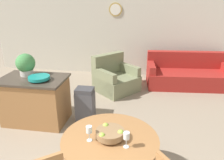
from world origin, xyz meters
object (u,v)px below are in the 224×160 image
(fruit_bowl, at_px, (110,133))
(teal_bowl, at_px, (39,78))
(wine_glass_left, at_px, (89,130))
(couch, at_px, (187,75))
(wine_glass_right, at_px, (126,136))
(trash_bin, at_px, (85,106))
(dining_table, at_px, (110,149))
(potted_plant, at_px, (26,64))
(kitchen_island, at_px, (36,100))
(armchair, at_px, (115,79))

(fruit_bowl, distance_m, teal_bowl, 1.96)
(wine_glass_left, xyz_separation_m, couch, (1.74, 3.78, -0.57))
(wine_glass_right, distance_m, trash_bin, 1.87)
(teal_bowl, bearing_deg, couch, 39.17)
(fruit_bowl, distance_m, couch, 4.03)
(teal_bowl, distance_m, couch, 3.93)
(dining_table, distance_m, potted_plant, 2.42)
(wine_glass_left, bearing_deg, potted_plant, 136.19)
(fruit_bowl, xyz_separation_m, potted_plant, (-1.84, 1.47, 0.31))
(wine_glass_right, relative_size, potted_plant, 0.46)
(wine_glass_right, xyz_separation_m, trash_bin, (-0.92, 1.55, -0.51))
(kitchen_island, bearing_deg, fruit_bowl, -38.70)
(kitchen_island, height_order, teal_bowl, teal_bowl)
(dining_table, bearing_deg, armchair, 97.21)
(teal_bowl, bearing_deg, trash_bin, 11.78)
(potted_plant, bearing_deg, kitchen_island, -36.52)
(dining_table, distance_m, couch, 4.00)
(dining_table, xyz_separation_m, fruit_bowl, (-0.00, -0.00, 0.23))
(wine_glass_left, relative_size, wine_glass_right, 1.00)
(trash_bin, bearing_deg, wine_glass_right, -59.30)
(wine_glass_right, xyz_separation_m, teal_bowl, (-1.70, 1.39, 0.07))
(dining_table, relative_size, trash_bin, 1.61)
(kitchen_island, height_order, armchair, armchair)
(wine_glass_right, height_order, kitchen_island, wine_glass_right)
(potted_plant, relative_size, couch, 0.19)
(wine_glass_left, xyz_separation_m, armchair, (-0.16, 3.14, -0.57))
(fruit_bowl, height_order, wine_glass_right, wine_glass_right)
(dining_table, bearing_deg, trash_bin, 116.82)
(wine_glass_left, bearing_deg, kitchen_island, 135.40)
(teal_bowl, bearing_deg, potted_plant, 148.84)
(kitchen_island, distance_m, potted_plant, 0.70)
(armchair, bearing_deg, teal_bowl, -170.12)
(wine_glass_left, distance_m, teal_bowl, 1.84)
(teal_bowl, bearing_deg, armchair, 58.51)
(fruit_bowl, xyz_separation_m, teal_bowl, (-1.49, 1.25, 0.14))
(couch, bearing_deg, wine_glass_left, -119.59)
(couch, bearing_deg, fruit_bowl, -117.12)
(dining_table, relative_size, wine_glass_left, 6.10)
(fruit_bowl, bearing_deg, dining_table, 21.04)
(armchair, bearing_deg, wine_glass_right, -128.15)
(fruit_bowl, relative_size, trash_bin, 0.47)
(couch, xyz_separation_m, armchair, (-1.90, -0.64, 0.01))
(kitchen_island, xyz_separation_m, trash_bin, (0.95, 0.08, -0.09))
(fruit_bowl, distance_m, wine_glass_right, 0.25)
(kitchen_island, bearing_deg, teal_bowl, -25.12)
(kitchen_island, distance_m, trash_bin, 0.96)
(wine_glass_right, distance_m, potted_plant, 2.61)
(trash_bin, bearing_deg, armchair, 78.69)
(fruit_bowl, distance_m, wine_glass_left, 0.25)
(trash_bin, bearing_deg, teal_bowl, -168.22)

